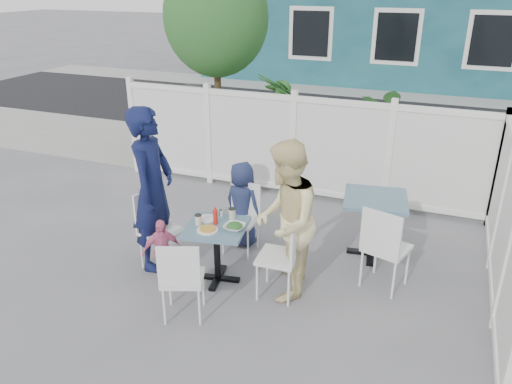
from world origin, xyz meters
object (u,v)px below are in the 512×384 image
at_px(man, 153,189).
at_px(toddler, 162,251).
at_px(main_table, 217,238).
at_px(spare_table, 374,211).
at_px(utility_cabinet, 201,120).
at_px(chair_back, 243,212).
at_px(chair_near, 181,275).
at_px(chair_left, 157,223).
at_px(chair_right, 286,251).
at_px(woman, 285,221).
at_px(boy, 242,204).

height_order(man, toddler, man).
xyz_separation_m(main_table, spare_table, (1.54, 1.21, 0.07)).
distance_m(utility_cabinet, spare_table, 4.97).
distance_m(chair_back, chair_near, 1.57).
relative_size(spare_table, chair_left, 0.90).
distance_m(spare_table, chair_near, 2.53).
xyz_separation_m(chair_right, woman, (-0.03, 0.06, 0.32)).
height_order(chair_right, chair_near, chair_right).
relative_size(chair_left, man, 0.49).
distance_m(spare_table, man, 2.66).
bearing_deg(chair_near, spare_table, 31.44).
xyz_separation_m(utility_cabinet, chair_right, (3.21, -4.26, -0.04)).
bearing_deg(chair_right, chair_back, 43.50).
relative_size(chair_left, chair_back, 1.08).
xyz_separation_m(chair_near, woman, (0.79, 0.84, 0.35)).
height_order(main_table, man, man).
height_order(utility_cabinet, toddler, utility_cabinet).
distance_m(chair_back, man, 1.18).
distance_m(spare_table, toddler, 2.58).
xyz_separation_m(chair_left, boy, (0.73, 0.87, 0.01)).
bearing_deg(chair_near, boy, 71.56).
height_order(spare_table, chair_back, chair_back).
bearing_deg(spare_table, chair_near, -127.72).
height_order(main_table, chair_left, chair_left).
xyz_separation_m(utility_cabinet, chair_left, (1.59, -4.20, -0.04)).
height_order(utility_cabinet, spare_table, utility_cabinet).
xyz_separation_m(main_table, chair_near, (-0.01, -0.79, -0.01)).
bearing_deg(spare_table, boy, -169.60).
xyz_separation_m(chair_right, man, (-1.65, 0.08, 0.42)).
height_order(woman, toddler, woman).
distance_m(utility_cabinet, chair_back, 4.21).
height_order(chair_left, toddler, chair_left).
bearing_deg(woman, man, -103.20).
relative_size(main_table, spare_table, 0.89).
bearing_deg(main_table, chair_near, -90.47).
relative_size(chair_back, man, 0.45).
xyz_separation_m(boy, toddler, (-0.50, -1.16, -0.17)).
distance_m(chair_right, boy, 1.29).
distance_m(utility_cabinet, man, 4.47).
height_order(chair_back, toddler, chair_back).
bearing_deg(toddler, boy, 19.68).
height_order(main_table, boy, boy).
height_order(utility_cabinet, woman, woman).
bearing_deg(main_table, boy, 94.85).
xyz_separation_m(chair_left, chair_near, (0.80, -0.84, -0.02)).
height_order(chair_near, toddler, chair_near).
bearing_deg(utility_cabinet, main_table, -62.38).
xyz_separation_m(chair_back, boy, (-0.06, 0.14, 0.05)).
relative_size(spare_table, man, 0.44).
distance_m(chair_near, woman, 1.20).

